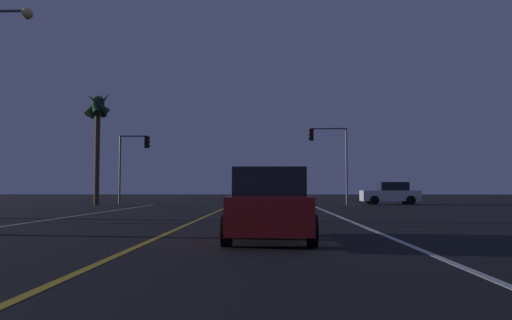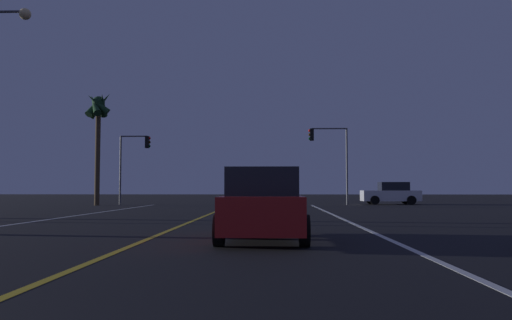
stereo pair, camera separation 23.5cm
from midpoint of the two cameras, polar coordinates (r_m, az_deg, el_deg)
The scene contains 9 objects.
lane_edge_right at distance 16.63m, azimuth 12.09°, elevation -7.36°, with size 0.16×42.12×0.01m, color silver.
lane_edge_left at distance 18.57m, azimuth -26.35°, elevation -6.65°, with size 0.16×42.12×0.01m, color silver.
lane_center_divider at distance 16.64m, azimuth -8.24°, elevation -7.39°, with size 0.16×42.12×0.01m, color gold.
car_crossing_side at distance 40.10m, azimuth 15.09°, elevation -3.66°, with size 4.30×2.02×1.70m.
car_lead_same_lane at distance 12.06m, azimuth 1.34°, elevation -5.15°, with size 2.02×4.30×1.70m.
traffic_light_near_right at distance 38.25m, azimuth 8.36°, elevation 1.34°, with size 2.92×0.36×5.74m.
traffic_light_near_left at distance 39.37m, azimuth -13.28°, elevation 0.70°, with size 2.35×0.36×5.21m.
street_lamp_right_near at distance 11.98m, azimuth 25.41°, elevation 15.45°, with size 2.29×0.44×7.84m.
palm_tree_left_far at distance 38.45m, azimuth -17.15°, elevation 4.97°, with size 2.01×2.17×8.29m.
Camera 2 is at (3.05, -1.27, 1.24)m, focal length 35.64 mm.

